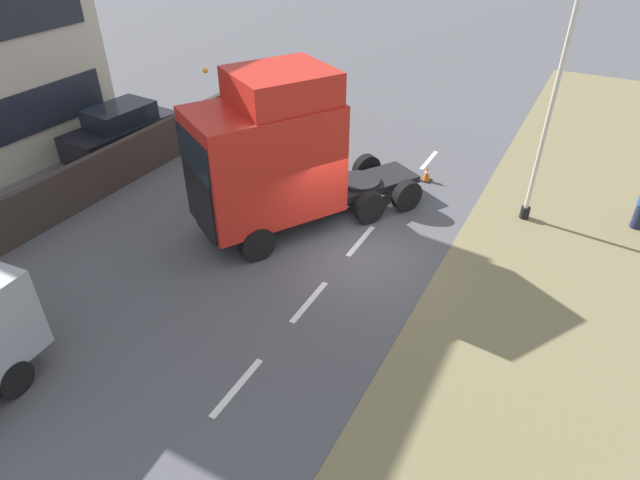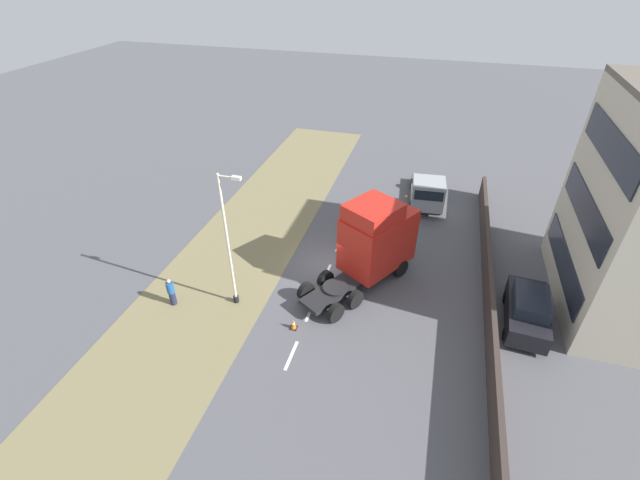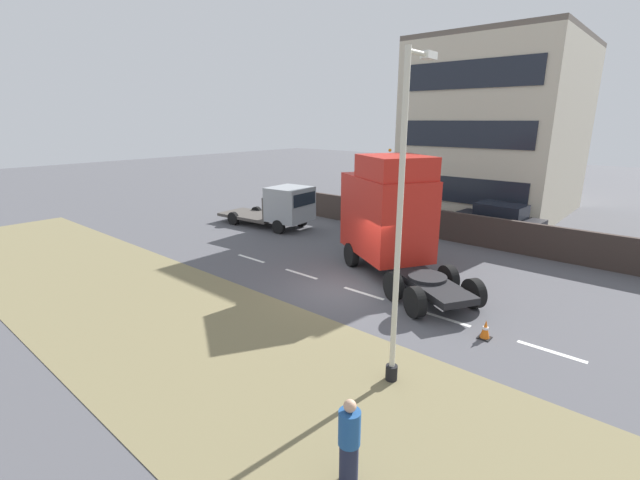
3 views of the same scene
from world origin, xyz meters
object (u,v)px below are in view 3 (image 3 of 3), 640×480
(pedestrian, at_px, (349,443))
(traffic_cone_lead, at_px, (485,330))
(lorry_cab, at_px, (389,215))
(flatbed_truck, at_px, (283,206))
(parked_car, at_px, (498,222))
(lamp_post, at_px, (400,240))

(pedestrian, height_order, traffic_cone_lead, pedestrian)
(lorry_cab, xyz_separation_m, flatbed_truck, (2.40, 8.71, -1.13))
(lorry_cab, height_order, pedestrian, lorry_cab)
(flatbed_truck, height_order, traffic_cone_lead, flatbed_truck)
(lorry_cab, distance_m, parked_car, 8.52)
(lorry_cab, relative_size, parked_car, 1.63)
(parked_car, height_order, pedestrian, parked_car)
(parked_car, bearing_deg, flatbed_truck, 122.92)
(lamp_post, height_order, traffic_cone_lead, lamp_post)
(flatbed_truck, distance_m, pedestrian, 18.71)
(parked_car, distance_m, pedestrian, 18.45)
(flatbed_truck, bearing_deg, lorry_cab, 69.59)
(parked_car, bearing_deg, lorry_cab, 171.77)
(pedestrian, distance_m, traffic_cone_lead, 6.86)
(lorry_cab, distance_m, flatbed_truck, 9.10)
(lorry_cab, xyz_separation_m, traffic_cone_lead, (-3.06, -5.31, -2.19))
(lorry_cab, bearing_deg, lamp_post, -116.03)
(lorry_cab, bearing_deg, flatbed_truck, 105.40)
(lamp_post, height_order, pedestrian, lamp_post)
(traffic_cone_lead, bearing_deg, parked_car, 17.41)
(lamp_post, bearing_deg, lorry_cab, 33.15)
(parked_car, relative_size, traffic_cone_lead, 7.81)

